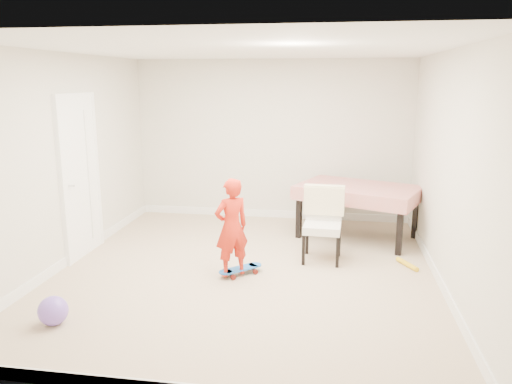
% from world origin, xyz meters
% --- Properties ---
extents(ground, '(5.00, 5.00, 0.00)m').
position_xyz_m(ground, '(0.00, 0.00, 0.00)').
color(ground, tan).
rests_on(ground, ground).
extents(ceiling, '(4.50, 5.00, 0.04)m').
position_xyz_m(ceiling, '(0.00, 0.00, 2.58)').
color(ceiling, white).
rests_on(ceiling, wall_back).
extents(wall_back, '(4.50, 0.04, 2.60)m').
position_xyz_m(wall_back, '(0.00, 2.48, 1.30)').
color(wall_back, beige).
rests_on(wall_back, ground).
extents(wall_front, '(4.50, 0.04, 2.60)m').
position_xyz_m(wall_front, '(0.00, -2.48, 1.30)').
color(wall_front, beige).
rests_on(wall_front, ground).
extents(wall_left, '(0.04, 5.00, 2.60)m').
position_xyz_m(wall_left, '(-2.23, 0.00, 1.30)').
color(wall_left, beige).
rests_on(wall_left, ground).
extents(wall_right, '(0.04, 5.00, 2.60)m').
position_xyz_m(wall_right, '(2.23, 0.00, 1.30)').
color(wall_right, beige).
rests_on(wall_right, ground).
extents(door, '(0.11, 0.94, 2.11)m').
position_xyz_m(door, '(-2.22, 0.30, 1.02)').
color(door, white).
rests_on(door, ground).
extents(baseboard_back, '(4.50, 0.02, 0.12)m').
position_xyz_m(baseboard_back, '(0.00, 2.49, 0.06)').
color(baseboard_back, white).
rests_on(baseboard_back, ground).
extents(baseboard_left, '(0.02, 5.00, 0.12)m').
position_xyz_m(baseboard_left, '(-2.24, 0.00, 0.06)').
color(baseboard_left, white).
rests_on(baseboard_left, ground).
extents(baseboard_right, '(0.02, 5.00, 0.12)m').
position_xyz_m(baseboard_right, '(2.24, 0.00, 0.06)').
color(baseboard_right, white).
rests_on(baseboard_right, ground).
extents(dining_table, '(1.93, 1.58, 0.78)m').
position_xyz_m(dining_table, '(1.38, 1.57, 0.39)').
color(dining_table, red).
rests_on(dining_table, ground).
extents(dining_chair, '(0.55, 0.62, 0.95)m').
position_xyz_m(dining_chair, '(0.90, 0.54, 0.48)').
color(dining_chair, white).
rests_on(dining_chair, ground).
extents(skateboard, '(0.56, 0.54, 0.09)m').
position_xyz_m(skateboard, '(-0.04, -0.10, 0.04)').
color(skateboard, blue).
rests_on(skateboard, ground).
extents(child, '(0.50, 0.48, 1.15)m').
position_xyz_m(child, '(-0.12, -0.19, 0.58)').
color(child, red).
rests_on(child, ground).
extents(balloon, '(0.28, 0.28, 0.28)m').
position_xyz_m(balloon, '(-1.56, -1.60, 0.14)').
color(balloon, '#7754CA').
rests_on(balloon, ground).
extents(foam_toy, '(0.24, 0.38, 0.06)m').
position_xyz_m(foam_toy, '(1.96, 0.49, 0.03)').
color(foam_toy, gold).
rests_on(foam_toy, ground).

